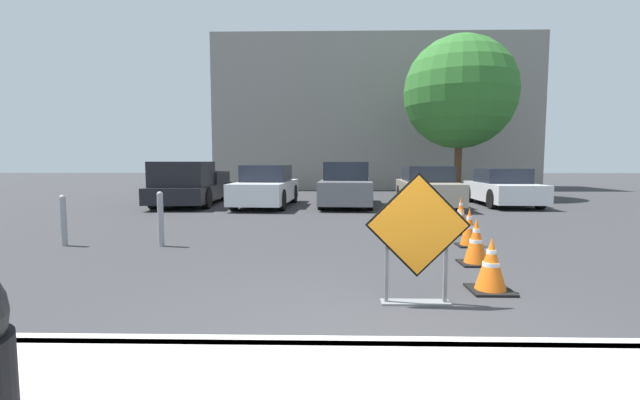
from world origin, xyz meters
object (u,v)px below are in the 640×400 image
object	(u,v)px
road_closed_sign	(417,235)
pickup_truck	(190,186)
parked_car_fourth	(502,188)
traffic_cone_third	(469,228)
traffic_cone_nearest	(491,265)
parked_car_third	(427,188)
traffic_cone_second	(476,242)
parked_car_second	(346,186)
traffic_cone_fourth	(461,221)
traffic_cone_fifth	(461,211)
bollard_nearest	(161,217)
bollard_second	(63,219)
parked_car_nearest	(266,187)

from	to	relation	value
road_closed_sign	pickup_truck	size ratio (longest dim) A/B	0.28
parked_car_fourth	traffic_cone_third	bearing A→B (deg)	65.69
traffic_cone_nearest	parked_car_third	xyz separation A→B (m)	(1.49, 10.06, 0.35)
traffic_cone_second	parked_car_second	size ratio (longest dim) A/B	0.16
traffic_cone_fourth	traffic_cone_fifth	xyz separation A→B (m)	(0.42, 1.42, 0.05)
traffic_cone_nearest	traffic_cone_second	size ratio (longest dim) A/B	0.93
bollard_nearest	bollard_second	world-z (taller)	bollard_nearest
traffic_cone_fourth	bollard_second	xyz separation A→B (m)	(-7.98, -1.49, 0.22)
traffic_cone_nearest	parked_car_fourth	xyz separation A→B (m)	(4.37, 10.61, 0.31)
parked_car_fourth	bollard_nearest	distance (m)	12.39
parked_car_third	traffic_cone_third	bearing A→B (deg)	86.22
road_closed_sign	parked_car_second	bearing A→B (deg)	91.91
parked_car_nearest	road_closed_sign	bearing A→B (deg)	110.42
traffic_cone_third	parked_car_second	distance (m)	7.80
bollard_nearest	bollard_second	distance (m)	1.86
parked_car_nearest	pickup_truck	bearing A→B (deg)	-1.84
traffic_cone_fourth	pickup_truck	xyz separation A→B (m)	(-8.05, 6.14, 0.42)
bollard_nearest	traffic_cone_fourth	bearing A→B (deg)	13.65
traffic_cone_third	parked_car_third	bearing A→B (deg)	83.37
traffic_cone_third	bollard_second	world-z (taller)	bollard_second
traffic_cone_nearest	bollard_second	bearing A→B (deg)	158.85
road_closed_sign	bollard_second	world-z (taller)	road_closed_sign
traffic_cone_nearest	pickup_truck	distance (m)	12.58
traffic_cone_fourth	parked_car_third	bearing A→B (deg)	84.47
traffic_cone_third	pickup_truck	world-z (taller)	pickup_truck
traffic_cone_nearest	pickup_truck	world-z (taller)	pickup_truck
traffic_cone_third	bollard_nearest	world-z (taller)	bollard_nearest
road_closed_sign	traffic_cone_second	xyz separation A→B (m)	(1.31, 1.92, -0.44)
parked_car_nearest	parked_car_second	distance (m)	2.89
traffic_cone_nearest	parked_car_fourth	bearing A→B (deg)	67.61
traffic_cone_fifth	parked_car_fourth	size ratio (longest dim) A/B	0.18
road_closed_sign	parked_car_fourth	xyz separation A→B (m)	(5.39, 11.13, -0.15)
traffic_cone_nearest	traffic_cone_fifth	xyz separation A→B (m)	(1.35, 5.64, 0.02)
pickup_truck	bollard_nearest	xyz separation A→B (m)	(1.94, -7.63, -0.17)
parked_car_second	bollard_second	bearing A→B (deg)	56.68
parked_car_third	parked_car_fourth	distance (m)	2.93
traffic_cone_second	parked_car_nearest	bearing A→B (deg)	117.66
traffic_cone_second	parked_car_fourth	xyz separation A→B (m)	(4.08, 9.20, 0.28)
parked_car_second	bollard_nearest	distance (m)	8.54
traffic_cone_fifth	parked_car_second	size ratio (longest dim) A/B	0.16
traffic_cone_second	traffic_cone_third	size ratio (longest dim) A/B	0.99
traffic_cone_third	traffic_cone_fourth	distance (m)	1.39
parked_car_third	bollard_second	world-z (taller)	parked_car_third
pickup_truck	bollard_second	xyz separation A→B (m)	(0.07, -7.63, -0.21)
parked_car_third	parked_car_fourth	xyz separation A→B (m)	(2.88, 0.55, -0.04)
traffic_cone_fifth	bollard_second	bearing A→B (deg)	-160.90
traffic_cone_third	parked_car_third	size ratio (longest dim) A/B	0.16
traffic_cone_third	parked_car_fourth	distance (m)	8.60
bollard_nearest	bollard_second	size ratio (longest dim) A/B	1.07
traffic_cone_nearest	traffic_cone_third	distance (m)	2.93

